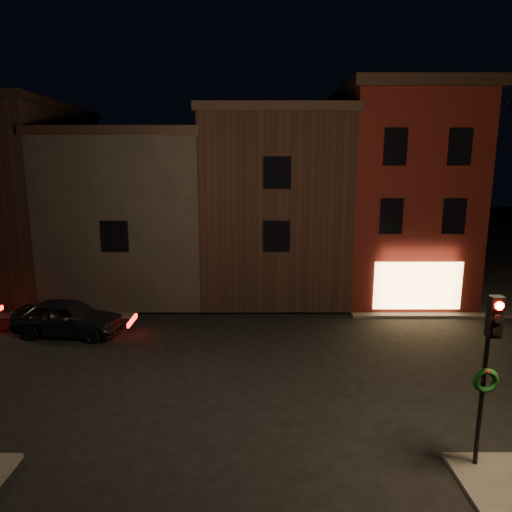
% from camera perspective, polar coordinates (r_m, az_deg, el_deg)
% --- Properties ---
extents(ground, '(120.00, 120.00, 0.00)m').
position_cam_1_polar(ground, '(16.27, -2.06, -13.62)').
color(ground, black).
rests_on(ground, ground).
extents(sidewalk_far_right, '(30.00, 30.00, 0.12)m').
position_cam_1_polar(sidewalk_far_right, '(40.40, 28.68, 0.26)').
color(sidewalk_far_right, '#2D2B28').
rests_on(sidewalk_far_right, ground).
extents(corner_building, '(6.50, 8.50, 10.50)m').
position_cam_1_polar(corner_building, '(25.38, 17.13, 7.55)').
color(corner_building, '#4F110E').
rests_on(corner_building, ground).
extents(row_building_a, '(7.30, 10.30, 9.40)m').
position_cam_1_polar(row_building_a, '(25.34, 2.07, 6.75)').
color(row_building_a, black).
rests_on(row_building_a, ground).
extents(row_building_b, '(7.80, 10.30, 8.40)m').
position_cam_1_polar(row_building_b, '(26.13, -14.11, 5.46)').
color(row_building_b, black).
rests_on(row_building_b, ground).
extents(row_building_c, '(7.30, 10.30, 9.90)m').
position_cam_1_polar(row_building_c, '(28.70, -28.47, 6.44)').
color(row_building_c, black).
rests_on(row_building_c, ground).
extents(traffic_signal, '(0.58, 0.38, 4.05)m').
position_cam_1_polar(traffic_signal, '(11.29, 27.08, -11.05)').
color(traffic_signal, black).
rests_on(traffic_signal, sidewalk_near_right).
extents(parked_car_a, '(4.59, 2.33, 1.50)m').
position_cam_1_polar(parked_car_a, '(20.30, -22.45, -7.07)').
color(parked_car_a, black).
rests_on(parked_car_a, ground).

